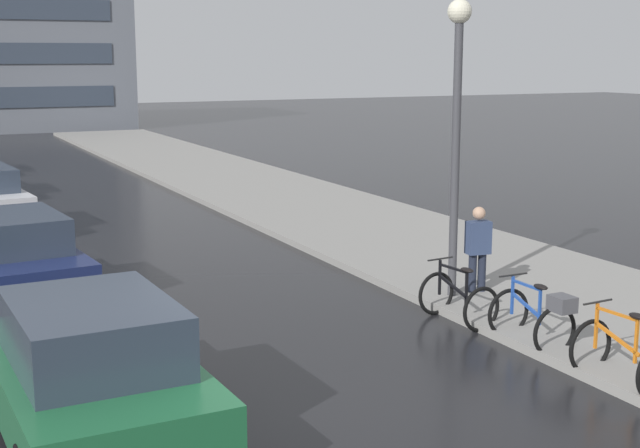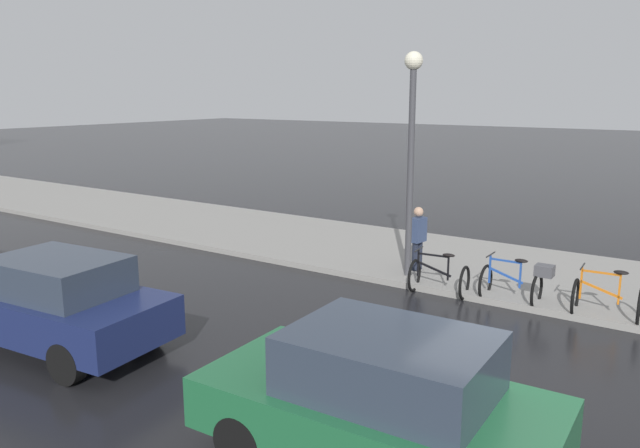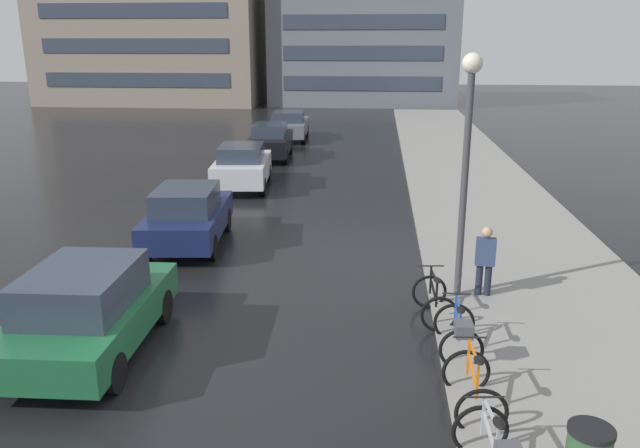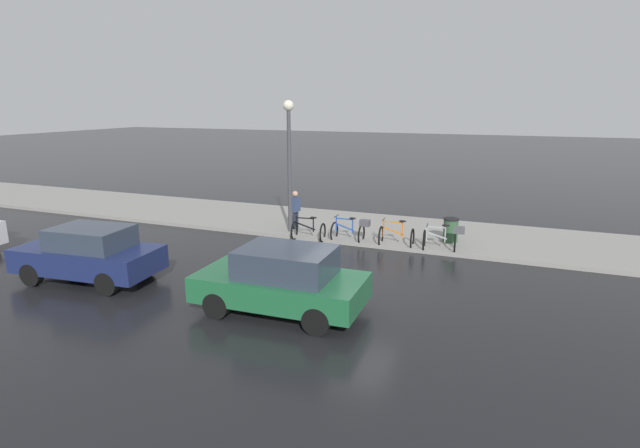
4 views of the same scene
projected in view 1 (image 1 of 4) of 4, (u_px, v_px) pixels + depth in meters
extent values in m
plane|color=black|center=(333.00, 431.00, 9.96)|extent=(140.00, 140.00, 0.00)
cube|color=gray|center=(369.00, 228.00, 21.35)|extent=(4.80, 60.00, 0.14)
torus|color=black|center=(590.00, 347.00, 11.70)|extent=(0.75, 0.10, 0.75)
cube|color=orange|center=(636.00, 341.00, 11.01)|extent=(0.04, 0.04, 0.58)
cube|color=orange|center=(596.00, 326.00, 11.57)|extent=(0.04, 0.04, 0.61)
cube|color=orange|center=(617.00, 314.00, 11.25)|extent=(0.08, 0.66, 0.04)
cube|color=orange|center=(617.00, 339.00, 11.28)|extent=(0.08, 0.74, 0.27)
ellipsoid|color=black|center=(638.00, 316.00, 10.95)|extent=(0.16, 0.27, 0.07)
cylinder|color=black|center=(598.00, 302.00, 11.51)|extent=(0.50, 0.06, 0.03)
torus|color=black|center=(508.00, 313.00, 13.25)|extent=(0.74, 0.06, 0.74)
torus|color=black|center=(555.00, 332.00, 12.34)|extent=(0.74, 0.06, 0.74)
cube|color=#234CA8|center=(540.00, 307.00, 12.59)|extent=(0.04, 0.04, 0.53)
cube|color=#234CA8|center=(512.00, 295.00, 13.13)|extent=(0.04, 0.04, 0.58)
cube|color=#234CA8|center=(526.00, 285.00, 12.81)|extent=(0.04, 0.62, 0.04)
cube|color=#234CA8|center=(527.00, 306.00, 12.85)|extent=(0.04, 0.70, 0.25)
ellipsoid|color=black|center=(541.00, 287.00, 12.53)|extent=(0.14, 0.26, 0.07)
cylinder|color=black|center=(513.00, 275.00, 13.07)|extent=(0.50, 0.03, 0.03)
cube|color=#4C4C51|center=(562.00, 304.00, 12.16)|extent=(0.28, 0.34, 0.22)
torus|color=black|center=(436.00, 293.00, 14.38)|extent=(0.71, 0.13, 0.71)
torus|color=black|center=(481.00, 309.00, 13.48)|extent=(0.71, 0.13, 0.71)
cube|color=black|center=(466.00, 288.00, 13.72)|extent=(0.04, 0.04, 0.51)
cube|color=black|center=(440.00, 277.00, 14.26)|extent=(0.04, 0.04, 0.57)
cube|color=black|center=(453.00, 268.00, 13.95)|extent=(0.10, 0.65, 0.04)
cube|color=black|center=(454.00, 287.00, 13.98)|extent=(0.11, 0.74, 0.26)
ellipsoid|color=black|center=(467.00, 270.00, 13.67)|extent=(0.17, 0.27, 0.07)
cylinder|color=black|center=(440.00, 259.00, 14.20)|extent=(0.50, 0.08, 0.03)
cube|color=#1E6038|center=(92.00, 385.00, 9.64)|extent=(2.07, 4.09, 0.62)
cube|color=#2D3847|center=(92.00, 332.00, 9.38)|extent=(1.66, 2.24, 0.67)
cylinder|color=black|center=(138.00, 364.00, 11.18)|extent=(0.24, 0.65, 0.64)
cylinder|color=black|center=(209.00, 439.00, 9.00)|extent=(0.24, 0.65, 0.64)
cube|color=navy|center=(13.00, 267.00, 14.91)|extent=(2.17, 4.14, 0.67)
cube|color=#2D3847|center=(13.00, 232.00, 14.66)|extent=(1.67, 2.19, 0.59)
cylinder|color=black|center=(44.00, 266.00, 16.43)|extent=(0.28, 0.66, 0.64)
cylinder|color=black|center=(83.00, 296.00, 14.34)|extent=(0.28, 0.66, 0.64)
cylinder|color=black|center=(3.00, 210.00, 22.28)|extent=(0.28, 0.66, 0.64)
cylinder|color=black|center=(27.00, 226.00, 20.26)|extent=(0.28, 0.66, 0.64)
cylinder|color=#1E2333|center=(472.00, 277.00, 15.26)|extent=(0.14, 0.14, 0.80)
cylinder|color=#1E2333|center=(482.00, 276.00, 15.32)|extent=(0.14, 0.14, 0.80)
cube|color=navy|center=(478.00, 238.00, 15.16)|extent=(0.43, 0.29, 0.56)
sphere|color=tan|center=(479.00, 213.00, 15.08)|extent=(0.22, 0.22, 0.22)
cylinder|color=#424247|center=(455.00, 166.00, 14.69)|extent=(0.14, 0.14, 4.67)
sphere|color=#F2EACC|center=(460.00, 11.00, 14.22)|extent=(0.39, 0.39, 0.39)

